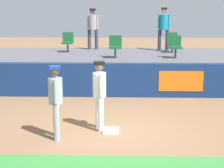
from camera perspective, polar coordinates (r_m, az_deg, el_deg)
name	(u,v)px	position (r m, az deg, el deg)	size (l,w,h in m)	color
ground_plane	(116,131)	(8.90, 0.71, -7.56)	(60.00, 60.00, 0.00)	#846042
first_base	(111,130)	(8.83, -0.19, -7.44)	(0.40, 0.40, 0.08)	white
player_fielder_home	(99,91)	(8.77, -2.02, -1.07)	(0.40, 0.57, 1.73)	white
player_runner_visitor	(56,97)	(8.26, -9.01, -2.06)	(0.38, 0.47, 1.71)	#9EA3AD
field_wall	(119,80)	(12.22, 1.06, 0.62)	(18.00, 0.26, 1.16)	navy
bleacher_platform	(119,68)	(14.75, 1.13, 2.57)	(18.00, 4.80, 1.16)	#59595E
seat_front_right	(175,45)	(13.64, 10.12, 6.09)	(0.45, 0.44, 0.84)	#4C4C51
seat_front_center	(115,45)	(13.50, 0.54, 6.22)	(0.48, 0.44, 0.84)	#4C4C51
seat_back_right	(172,41)	(15.43, 9.63, 6.76)	(0.45, 0.44, 0.84)	#4C4C51
seat_back_left	(68,41)	(15.47, -7.10, 6.85)	(0.46, 0.44, 0.84)	#4C4C51
spectator_hooded	(93,26)	(16.41, -3.10, 9.28)	(0.51, 0.37, 1.84)	#33384C
spectator_capped	(164,26)	(15.99, 8.29, 9.19)	(0.53, 0.38, 1.88)	#33384C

